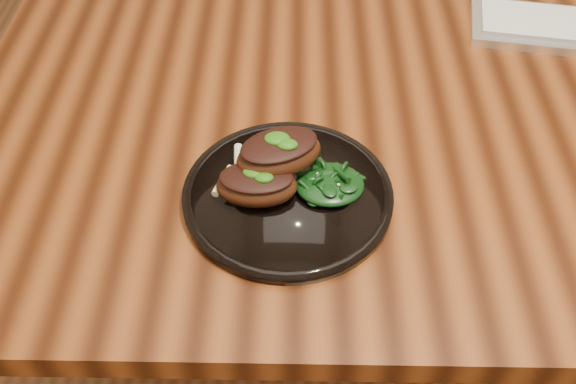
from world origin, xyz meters
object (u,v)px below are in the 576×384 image
Objects in this scene: plate at (288,195)px; desk at (470,164)px; greens_heap at (330,181)px; lamb_chop_front at (256,184)px.

desk is at bearing 28.45° from plate.
plate is 0.06m from greens_heap.
lamb_chop_front is at bearing -153.22° from desk.
lamb_chop_front is 1.22× the size of greens_heap.
lamb_chop_front reaches higher than greens_heap.
lamb_chop_front is at bearing -171.23° from greens_heap.
lamb_chop_front reaches higher than desk.
greens_heap reaches higher than plate.
desk is 0.39m from lamb_chop_front.
plate is at bearing -151.55° from desk.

